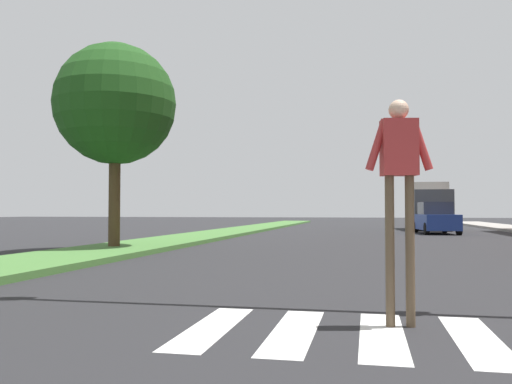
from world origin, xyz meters
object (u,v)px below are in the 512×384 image
(pedestrian_performer, at_px, (399,175))
(truck_box_delivery, at_px, (428,205))
(tree_mid, at_px, (115,105))
(sedan_midblock, at_px, (436,219))
(traffic_light_gantry, at_px, (138,2))

(pedestrian_performer, distance_m, truck_box_delivery, 31.06)
(truck_box_delivery, bearing_deg, tree_mid, -118.84)
(pedestrian_performer, distance_m, sedan_midblock, 24.82)
(tree_mid, bearing_deg, pedestrian_performer, -49.32)
(traffic_light_gantry, bearing_deg, sedan_midblock, 73.20)
(tree_mid, xyz_separation_m, traffic_light_gantry, (4.45, -8.16, -0.22))
(traffic_light_gantry, bearing_deg, truck_box_delivery, 76.07)
(tree_mid, xyz_separation_m, sedan_midblock, (11.47, 15.10, -3.82))
(tree_mid, height_order, sedan_midblock, tree_mid)
(traffic_light_gantry, distance_m, pedestrian_performer, 4.79)
(truck_box_delivery, bearing_deg, pedestrian_performer, -96.69)
(sedan_midblock, bearing_deg, tree_mid, -127.21)
(pedestrian_performer, height_order, sedan_midblock, pedestrian_performer)
(pedestrian_performer, bearing_deg, tree_mid, 130.68)
(pedestrian_performer, relative_size, truck_box_delivery, 0.40)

